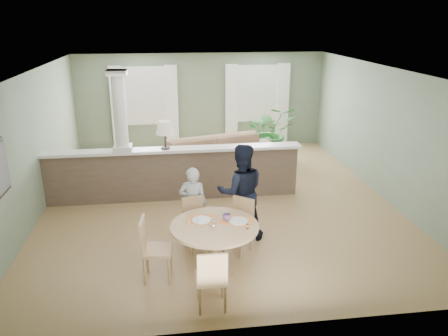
{
  "coord_description": "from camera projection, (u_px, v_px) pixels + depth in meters",
  "views": [
    {
      "loc": [
        -0.98,
        -8.39,
        3.67
      ],
      "look_at": [
        -0.01,
        -1.0,
        1.06
      ],
      "focal_mm": 35.0,
      "sensor_mm": 36.0,
      "label": 1
    }
  ],
  "objects": [
    {
      "name": "ground",
      "position": [
        218.0,
        200.0,
        9.19
      ],
      "size": [
        8.0,
        8.0,
        0.0
      ],
      "primitive_type": "plane",
      "color": "tan",
      "rests_on": "ground"
    },
    {
      "name": "room_shell",
      "position": [
        213.0,
        109.0,
        9.17
      ],
      "size": [
        7.02,
        8.02,
        2.71
      ],
      "color": "gray",
      "rests_on": "ground"
    },
    {
      "name": "sofa",
      "position": [
        220.0,
        158.0,
        10.46
      ],
      "size": [
        3.26,
        1.95,
        0.89
      ],
      "primitive_type": "imported",
      "rotation": [
        0.0,
        0.0,
        0.26
      ],
      "color": "#956851",
      "rests_on": "ground"
    },
    {
      "name": "chair_far_boy",
      "position": [
        195.0,
        221.0,
        7.18
      ],
      "size": [
        0.48,
        0.48,
        0.87
      ],
      "rotation": [
        0.0,
        0.0,
        0.27
      ],
      "color": "tan",
      "rests_on": "ground"
    },
    {
      "name": "dining_table",
      "position": [
        215.0,
        235.0,
        6.41
      ],
      "size": [
        1.3,
        1.3,
        0.89
      ],
      "rotation": [
        0.0,
        0.0,
        -0.09
      ],
      "color": "tan",
      "rests_on": "ground"
    },
    {
      "name": "houseplant",
      "position": [
        270.0,
        132.0,
        11.72
      ],
      "size": [
        1.31,
        1.13,
        1.44
      ],
      "primitive_type": "imported",
      "rotation": [
        0.0,
        0.0,
        0.01
      ],
      "color": "#2C6E2C",
      "rests_on": "ground"
    },
    {
      "name": "chair_near",
      "position": [
        212.0,
        277.0,
        5.6
      ],
      "size": [
        0.41,
        0.41,
        0.89
      ],
      "rotation": [
        0.0,
        0.0,
        3.13
      ],
      "color": "tan",
      "rests_on": "ground"
    },
    {
      "name": "pony_wall",
      "position": [
        170.0,
        167.0,
        9.02
      ],
      "size": [
        5.32,
        0.38,
        2.7
      ],
      "color": "brown",
      "rests_on": "ground"
    },
    {
      "name": "man_person",
      "position": [
        241.0,
        192.0,
        7.38
      ],
      "size": [
        0.83,
        0.66,
        1.69
      ],
      "primitive_type": "imported",
      "rotation": [
        0.0,
        0.0,
        3.12
      ],
      "color": "black",
      "rests_on": "ground"
    },
    {
      "name": "chair_side",
      "position": [
        152.0,
        246.0,
        6.29
      ],
      "size": [
        0.46,
        0.46,
        0.95
      ],
      "rotation": [
        0.0,
        0.0,
        1.5
      ],
      "color": "tan",
      "rests_on": "ground"
    },
    {
      "name": "child_person",
      "position": [
        193.0,
        204.0,
        7.37
      ],
      "size": [
        0.54,
        0.41,
        1.32
      ],
      "primitive_type": "imported",
      "rotation": [
        0.0,
        0.0,
        2.93
      ],
      "color": "#999A9E",
      "rests_on": "ground"
    },
    {
      "name": "chair_far_man",
      "position": [
        240.0,
        223.0,
        7.08
      ],
      "size": [
        0.57,
        0.57,
        0.9
      ],
      "rotation": [
        0.0,
        0.0,
        -0.69
      ],
      "color": "tan",
      "rests_on": "ground"
    }
  ]
}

